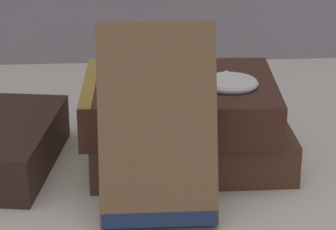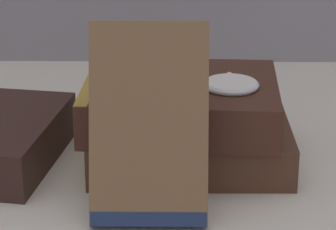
# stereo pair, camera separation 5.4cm
# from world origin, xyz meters

# --- Properties ---
(ground_plane) EXTENTS (3.00, 3.00, 0.00)m
(ground_plane) POSITION_xyz_m (0.00, 0.00, 0.00)
(ground_plane) COLOR beige
(book_flat_bottom) EXTENTS (0.19, 0.15, 0.04)m
(book_flat_bottom) POSITION_xyz_m (0.01, 0.01, 0.02)
(book_flat_bottom) COLOR #4C2D1E
(book_flat_bottom) RESTS_ON ground_plane
(book_flat_top) EXTENTS (0.19, 0.16, 0.04)m
(book_flat_top) POSITION_xyz_m (0.01, 0.01, 0.06)
(book_flat_top) COLOR #422319
(book_flat_top) RESTS_ON book_flat_bottom
(book_leaning_front) EXTENTS (0.10, 0.07, 0.16)m
(book_leaning_front) POSITION_xyz_m (-0.02, -0.10, 0.08)
(book_leaning_front) COLOR brown
(book_leaning_front) RESTS_ON ground_plane
(pocket_watch) EXTENTS (0.05, 0.06, 0.01)m
(pocket_watch) POSITION_xyz_m (0.06, -0.01, 0.09)
(pocket_watch) COLOR silver
(pocket_watch) RESTS_ON book_flat_top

